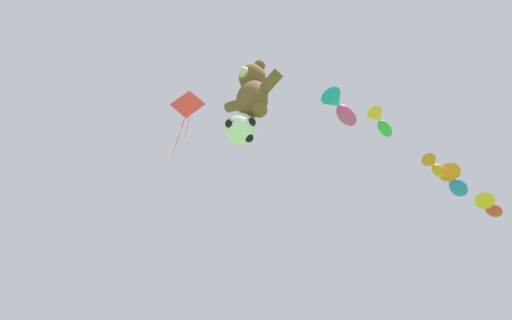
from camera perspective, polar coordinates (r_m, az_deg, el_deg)
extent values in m
ellipsoid|color=brown|center=(10.80, -0.63, 10.09)|extent=(1.08, 0.92, 1.32)
sphere|color=brown|center=(11.52, -0.60, 13.52)|extent=(0.91, 0.91, 0.91)
sphere|color=beige|center=(11.29, -1.98, 14.37)|extent=(0.38, 0.38, 0.38)
sphere|color=brown|center=(11.94, -1.77, 13.83)|extent=(0.37, 0.37, 0.37)
cylinder|color=brown|center=(11.36, -3.56, 8.98)|extent=(0.78, 0.35, 0.61)
sphere|color=brown|center=(10.52, -1.84, 6.91)|extent=(0.49, 0.49, 0.49)
sphere|color=brown|center=(11.65, 0.63, 15.48)|extent=(0.37, 0.37, 0.37)
cylinder|color=brown|center=(10.62, 2.56, 13.00)|extent=(0.78, 0.35, 0.61)
sphere|color=brown|center=(10.22, 0.58, 8.42)|extent=(0.49, 0.49, 0.49)
sphere|color=white|center=(10.16, -2.62, 5.17)|extent=(0.96, 0.96, 0.96)
sphere|color=black|center=(9.92, -0.79, 6.30)|extent=(0.27, 0.27, 0.27)
sphere|color=black|center=(10.57, -1.81, 5.46)|extent=(0.27, 0.27, 0.27)
sphere|color=black|center=(9.89, -4.41, 6.07)|extent=(0.27, 0.27, 0.27)
sphere|color=black|center=(9.90, -1.18, 3.72)|extent=(0.27, 0.27, 0.27)
ellipsoid|color=#E53F9E|center=(11.83, 14.85, 7.17)|extent=(0.63, 1.14, 0.45)
cone|color=#19ADB2|center=(11.23, 13.02, 9.56)|extent=(0.71, 0.66, 0.66)
sphere|color=black|center=(12.16, 15.46, 6.67)|extent=(0.12, 0.12, 0.12)
ellipsoid|color=green|center=(14.30, 20.70, 4.92)|extent=(0.56, 1.12, 0.37)
cone|color=yellow|center=(13.65, 19.56, 6.79)|extent=(0.61, 0.65, 0.55)
sphere|color=black|center=(14.63, 21.06, 4.49)|extent=(0.10, 0.10, 0.10)
ellipsoid|color=orange|center=(16.40, 28.17, -1.60)|extent=(0.46, 1.08, 0.39)
cone|color=orange|center=(15.69, 27.20, -0.38)|extent=(0.57, 0.60, 0.57)
sphere|color=black|center=(16.75, 28.45, -1.78)|extent=(0.10, 0.10, 0.10)
ellipsoid|color=blue|center=(18.51, 30.67, -3.98)|extent=(0.84, 1.64, 0.61)
cone|color=orange|center=(17.41, 29.83, -2.38)|extent=(0.96, 0.94, 0.90)
sphere|color=black|center=(19.04, 30.85, -4.16)|extent=(0.16, 0.16, 0.16)
ellipsoid|color=red|center=(21.17, 34.87, -6.88)|extent=(0.75, 1.41, 0.58)
cone|color=yellow|center=(20.19, 34.10, -5.98)|extent=(0.89, 0.80, 0.85)
sphere|color=black|center=(21.63, 35.03, -6.88)|extent=(0.15, 0.15, 0.15)
cube|color=red|center=(14.83, -11.32, 9.11)|extent=(1.15, 1.02, 1.52)
cylinder|color=red|center=(13.91, -12.66, 4.12)|extent=(0.03, 0.33, 2.17)
cylinder|color=red|center=(13.92, -11.27, 5.85)|extent=(0.03, 0.11, 1.46)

